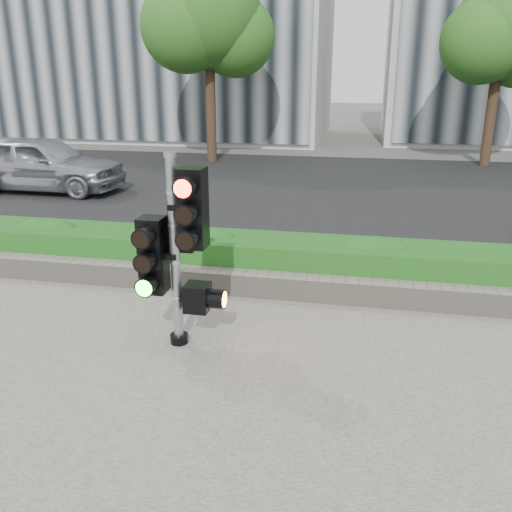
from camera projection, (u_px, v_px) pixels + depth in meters
name	position (u px, v px, depth m)	size (l,w,h in m)	color
ground	(241.00, 359.00, 6.39)	(120.00, 120.00, 0.00)	#51514C
road	(319.00, 189.00, 15.67)	(60.00, 13.00, 0.02)	black
curb	(282.00, 266.00, 9.30)	(60.00, 0.25, 0.12)	gray
stone_wall	(269.00, 285.00, 8.09)	(12.00, 0.32, 0.34)	gray
hedge	(277.00, 260.00, 8.64)	(12.00, 1.00, 0.68)	green
tree_left	(209.00, 18.00, 19.15)	(4.61, 4.03, 7.34)	black
tree_right	(501.00, 34.00, 18.35)	(4.10, 3.58, 6.53)	black
traffic_signal	(178.00, 242.00, 6.33)	(0.80, 0.58, 2.34)	black
car_silver	(43.00, 164.00, 15.16)	(1.82, 4.53, 1.54)	#A3A4AA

